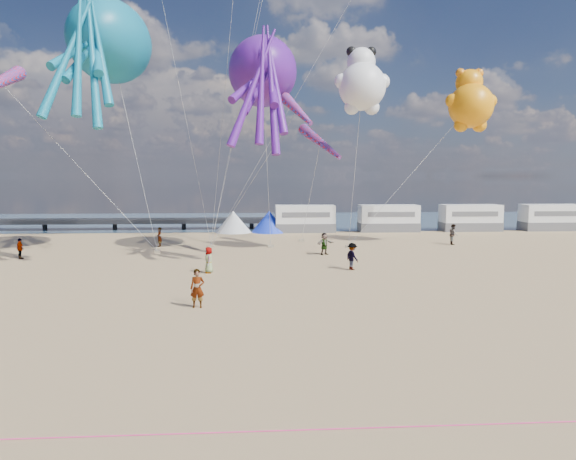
# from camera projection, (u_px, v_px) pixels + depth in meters

# --- Properties ---
(ground) EXTENTS (120.00, 120.00, 0.00)m
(ground) POSITION_uv_depth(u_px,v_px,m) (242.00, 360.00, 17.46)
(ground) COLOR tan
(ground) RESTS_ON ground
(water) EXTENTS (120.00, 120.00, 0.00)m
(water) POSITION_uv_depth(u_px,v_px,m) (252.00, 221.00, 72.05)
(water) COLOR #365068
(water) RESTS_ON ground
(pier) EXTENTS (60.00, 3.00, 0.50)m
(pier) POSITION_uv_depth(u_px,v_px,m) (9.00, 222.00, 59.27)
(pier) COLOR black
(pier) RESTS_ON ground
(motorhome_0) EXTENTS (6.60, 2.50, 3.00)m
(motorhome_0) POSITION_uv_depth(u_px,v_px,m) (305.00, 219.00, 57.38)
(motorhome_0) COLOR silver
(motorhome_0) RESTS_ON ground
(motorhome_1) EXTENTS (6.60, 2.50, 3.00)m
(motorhome_1) POSITION_uv_depth(u_px,v_px,m) (388.00, 218.00, 57.98)
(motorhome_1) COLOR silver
(motorhome_1) RESTS_ON ground
(motorhome_2) EXTENTS (6.60, 2.50, 3.00)m
(motorhome_2) POSITION_uv_depth(u_px,v_px,m) (470.00, 218.00, 58.58)
(motorhome_2) COLOR silver
(motorhome_2) RESTS_ON ground
(motorhome_3) EXTENTS (6.60, 2.50, 3.00)m
(motorhome_3) POSITION_uv_depth(u_px,v_px,m) (550.00, 217.00, 59.17)
(motorhome_3) COLOR silver
(motorhome_3) RESTS_ON ground
(tent_white) EXTENTS (4.00, 4.00, 2.40)m
(tent_white) POSITION_uv_depth(u_px,v_px,m) (233.00, 222.00, 56.91)
(tent_white) COLOR white
(tent_white) RESTS_ON ground
(tent_blue) EXTENTS (4.00, 4.00, 2.40)m
(tent_blue) POSITION_uv_depth(u_px,v_px,m) (269.00, 221.00, 57.17)
(tent_blue) COLOR #1933CC
(tent_blue) RESTS_ON ground
(rope_line) EXTENTS (34.00, 0.03, 0.03)m
(rope_line) POSITION_uv_depth(u_px,v_px,m) (237.00, 432.00, 12.50)
(rope_line) COLOR #F2338C
(rope_line) RESTS_ON ground
(standing_person) EXTENTS (0.68, 0.45, 1.85)m
(standing_person) POSITION_uv_depth(u_px,v_px,m) (197.00, 288.00, 24.32)
(standing_person) COLOR tan
(standing_person) RESTS_ON ground
(beachgoer_0) EXTENTS (0.51, 0.68, 1.69)m
(beachgoer_0) POSITION_uv_depth(u_px,v_px,m) (209.00, 260.00, 33.04)
(beachgoer_0) COLOR #7F6659
(beachgoer_0) RESTS_ON ground
(beachgoer_1) EXTENTS (0.76, 1.02, 1.88)m
(beachgoer_1) POSITION_uv_depth(u_px,v_px,m) (453.00, 234.00, 46.85)
(beachgoer_1) COLOR #7F6659
(beachgoer_1) RESTS_ON ground
(beachgoer_2) EXTENTS (0.98, 1.08, 1.80)m
(beachgoer_2) POSITION_uv_depth(u_px,v_px,m) (352.00, 256.00, 34.22)
(beachgoer_2) COLOR #7F6659
(beachgoer_2) RESTS_ON ground
(beachgoer_3) EXTENTS (1.16, 1.11, 1.58)m
(beachgoer_3) POSITION_uv_depth(u_px,v_px,m) (20.00, 249.00, 38.67)
(beachgoer_3) COLOR #7F6659
(beachgoer_3) RESTS_ON ground
(beachgoer_4) EXTENTS (1.10, 0.91, 1.76)m
(beachgoer_4) POSITION_uv_depth(u_px,v_px,m) (324.00, 244.00, 40.77)
(beachgoer_4) COLOR #7F6659
(beachgoer_4) RESTS_ON ground
(beachgoer_5) EXTENTS (0.51, 1.58, 1.70)m
(beachgoer_5) POSITION_uv_depth(u_px,v_px,m) (159.00, 237.00, 45.55)
(beachgoer_5) COLOR #7F6659
(beachgoer_5) RESTS_ON ground
(sandbag_a) EXTENTS (0.50, 0.35, 0.22)m
(sandbag_a) POSITION_uv_depth(u_px,v_px,m) (157.00, 252.00, 41.80)
(sandbag_a) COLOR gray
(sandbag_a) RESTS_ON ground
(sandbag_b) EXTENTS (0.50, 0.35, 0.22)m
(sandbag_b) POSITION_uv_depth(u_px,v_px,m) (271.00, 246.00, 44.87)
(sandbag_b) COLOR gray
(sandbag_b) RESTS_ON ground
(sandbag_c) EXTENTS (0.50, 0.35, 0.22)m
(sandbag_c) POSITION_uv_depth(u_px,v_px,m) (348.00, 246.00, 44.92)
(sandbag_c) COLOR gray
(sandbag_c) RESTS_ON ground
(sandbag_d) EXTENTS (0.50, 0.35, 0.22)m
(sandbag_d) POSITION_uv_depth(u_px,v_px,m) (302.00, 240.00, 49.10)
(sandbag_d) COLOR gray
(sandbag_d) RESTS_ON ground
(sandbag_e) EXTENTS (0.50, 0.35, 0.22)m
(sandbag_e) POSITION_uv_depth(u_px,v_px,m) (211.00, 246.00, 45.11)
(sandbag_e) COLOR gray
(sandbag_e) RESTS_ON ground
(kite_octopus_teal) EXTENTS (4.95, 11.26, 12.80)m
(kite_octopus_teal) POSITION_uv_depth(u_px,v_px,m) (110.00, 42.00, 39.69)
(kite_octopus_teal) COLOR #0F6F8F
(kite_octopus_purple) EXTENTS (6.74, 11.28, 12.04)m
(kite_octopus_purple) POSITION_uv_depth(u_px,v_px,m) (263.00, 72.00, 40.95)
(kite_octopus_purple) COLOR #521687
(kite_panda) EXTENTS (5.58, 5.42, 6.26)m
(kite_panda) POSITION_uv_depth(u_px,v_px,m) (362.00, 87.00, 39.62)
(kite_panda) COLOR white
(kite_teddy_orange) EXTENTS (6.04, 5.90, 6.62)m
(kite_teddy_orange) POSITION_uv_depth(u_px,v_px,m) (471.00, 106.00, 44.86)
(kite_teddy_orange) COLOR orange
(windsock_left) EXTENTS (1.70, 7.73, 7.67)m
(windsock_left) POSITION_uv_depth(u_px,v_px,m) (0.00, 82.00, 35.74)
(windsock_left) COLOR red
(windsock_mid) EXTENTS (3.66, 6.34, 6.53)m
(windsock_mid) POSITION_uv_depth(u_px,v_px,m) (320.00, 142.00, 44.26)
(windsock_mid) COLOR red
(windsock_right) EXTENTS (2.60, 4.96, 4.97)m
(windsock_right) POSITION_uv_depth(u_px,v_px,m) (297.00, 110.00, 37.68)
(windsock_right) COLOR red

